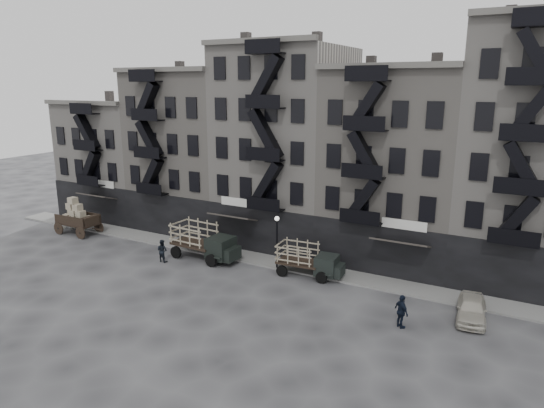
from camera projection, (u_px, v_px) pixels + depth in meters
The scene contains 16 objects.
ground at pixel (226, 273), 36.77m from camera, with size 140.00×140.00×0.00m, color #38383A.
sidewalk at pixel (251, 257), 39.95m from camera, with size 55.00×2.50×0.15m, color slate.
building_west at pixel (123, 159), 52.99m from camera, with size 10.00×11.35×13.20m.
building_midwest at pixel (196, 151), 47.97m from camera, with size 10.00×11.35×16.20m.
building_center at pixel (286, 147), 43.07m from camera, with size 10.00×11.35×18.20m.
building_mideast at pixel (397, 167), 38.66m from camera, with size 10.00×11.35×16.20m.
building_east at pixel (542, 158), 33.65m from camera, with size 10.00×11.35×19.20m.
lamp_post at pixel (277, 235), 36.91m from camera, with size 0.36×0.36×4.28m.
horse at pixel (67, 221), 47.68m from camera, with size 0.87×1.92×1.62m, color silver.
wagon at pixel (76, 213), 46.08m from camera, with size 4.23×2.29×3.57m.
stake_truck_west at pixel (204, 239), 39.48m from camera, with size 6.03×2.74×2.96m.
stake_truck_east at pixel (308, 258), 36.02m from camera, with size 5.09×2.38×2.49m.
car_east at pixel (472, 309), 29.47m from camera, with size 1.69×4.20×1.43m, color #B4AFA1.
pedestrian_west at pixel (58, 223), 46.68m from camera, with size 0.66×0.43×1.82m, color black.
pedestrian_mid at pixel (162, 251), 39.02m from camera, with size 0.90×0.70×1.85m, color black.
policeman at pixel (401, 312), 28.39m from camera, with size 1.21×0.50×2.06m, color black.
Camera 1 is at (19.57, -28.50, 14.04)m, focal length 32.00 mm.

